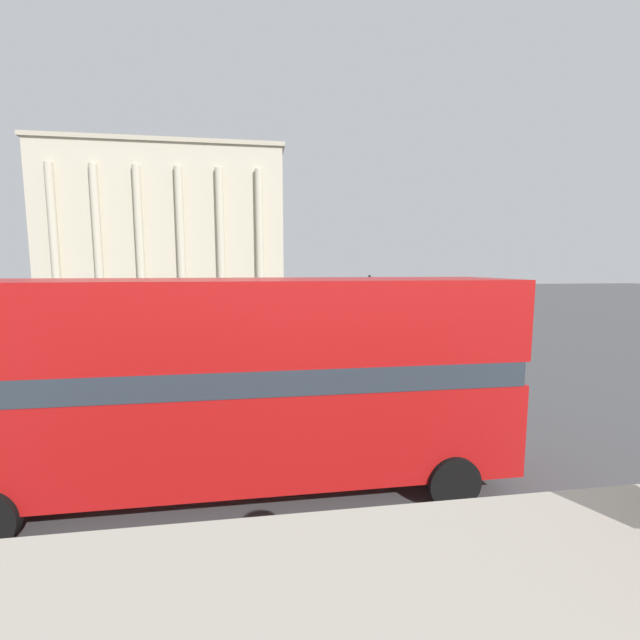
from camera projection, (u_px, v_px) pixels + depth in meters
double_decker_bus at (238, 376)px, 8.26m from camera, size 10.60×2.71×4.20m
plaza_building_left at (171, 227)px, 55.45m from camera, size 28.96×13.79×19.01m
traffic_light_near at (447, 338)px, 13.24m from camera, size 0.42×0.24×3.40m
traffic_light_mid at (371, 303)px, 21.35m from camera, size 0.42×0.24×4.03m
traffic_light_far at (276, 301)px, 26.89m from camera, size 0.42×0.24×3.51m
car_maroon at (401, 327)px, 26.55m from camera, size 4.20×1.93×1.35m
car_navy at (382, 336)px, 23.28m from camera, size 4.20×1.93×1.35m
pedestrian_olive at (381, 348)px, 18.27m from camera, size 0.32×0.32×1.73m
pedestrian_yellow at (212, 358)px, 16.44m from camera, size 0.32×0.32×1.66m
pedestrian_black at (442, 321)px, 26.97m from camera, size 0.32×0.32×1.76m
pedestrian_blue at (128, 325)px, 25.74m from camera, size 0.32×0.32×1.63m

